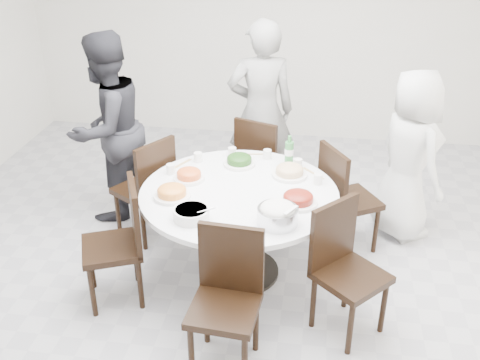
# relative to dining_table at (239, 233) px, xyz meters

# --- Properties ---
(floor) EXTENTS (6.00, 6.00, 0.01)m
(floor) POSITION_rel_dining_table_xyz_m (0.05, -0.08, -0.38)
(floor) COLOR #B0B0B5
(floor) RESTS_ON ground
(wall_back) EXTENTS (6.00, 0.01, 2.80)m
(wall_back) POSITION_rel_dining_table_xyz_m (0.05, 2.92, 1.02)
(wall_back) COLOR silver
(wall_back) RESTS_ON ground
(dining_table) EXTENTS (1.50, 1.50, 0.75)m
(dining_table) POSITION_rel_dining_table_xyz_m (0.00, 0.00, 0.00)
(dining_table) COLOR white
(dining_table) RESTS_ON floor
(chair_ne) EXTENTS (0.57, 0.57, 0.95)m
(chair_ne) POSITION_rel_dining_table_xyz_m (0.86, 0.52, 0.10)
(chair_ne) COLOR black
(chair_ne) RESTS_ON floor
(chair_n) EXTENTS (0.54, 0.54, 0.95)m
(chair_n) POSITION_rel_dining_table_xyz_m (0.08, 1.10, 0.10)
(chair_n) COLOR black
(chair_n) RESTS_ON floor
(chair_nw) EXTENTS (0.58, 0.58, 0.95)m
(chair_nw) POSITION_rel_dining_table_xyz_m (-0.91, 0.44, 0.10)
(chair_nw) COLOR black
(chair_nw) RESTS_ON floor
(chair_sw) EXTENTS (0.55, 0.55, 0.95)m
(chair_sw) POSITION_rel_dining_table_xyz_m (-0.87, -0.44, 0.10)
(chair_sw) COLOR black
(chair_sw) RESTS_ON floor
(chair_s) EXTENTS (0.45, 0.45, 0.95)m
(chair_s) POSITION_rel_dining_table_xyz_m (0.05, -0.99, 0.10)
(chair_s) COLOR black
(chair_s) RESTS_ON floor
(chair_se) EXTENTS (0.59, 0.59, 0.95)m
(chair_se) POSITION_rel_dining_table_xyz_m (0.85, -0.54, 0.10)
(chair_se) COLOR black
(chair_se) RESTS_ON floor
(diner_right) EXTENTS (0.77, 0.88, 1.51)m
(diner_right) POSITION_rel_dining_table_xyz_m (1.34, 0.82, 0.38)
(diner_right) COLOR silver
(diner_right) RESTS_ON floor
(diner_middle) EXTENTS (0.72, 0.56, 1.76)m
(diner_middle) POSITION_rel_dining_table_xyz_m (0.01, 1.36, 0.51)
(diner_middle) COLOR black
(diner_middle) RESTS_ON floor
(diner_left) EXTENTS (0.93, 1.03, 1.73)m
(diner_left) POSITION_rel_dining_table_xyz_m (-1.31, 0.78, 0.49)
(diner_left) COLOR black
(diner_left) RESTS_ON floor
(dish_greens) EXTENTS (0.26, 0.26, 0.07)m
(dish_greens) POSITION_rel_dining_table_xyz_m (-0.06, 0.45, 0.41)
(dish_greens) COLOR white
(dish_greens) RESTS_ON dining_table
(dish_pale) EXTENTS (0.28, 0.28, 0.08)m
(dish_pale) POSITION_rel_dining_table_xyz_m (0.36, 0.31, 0.41)
(dish_pale) COLOR white
(dish_pale) RESTS_ON dining_table
(dish_orange) EXTENTS (0.24, 0.24, 0.07)m
(dish_orange) POSITION_rel_dining_table_xyz_m (-0.41, 0.13, 0.41)
(dish_orange) COLOR white
(dish_orange) RESTS_ON dining_table
(dish_redbrown) EXTENTS (0.28, 0.28, 0.07)m
(dish_redbrown) POSITION_rel_dining_table_xyz_m (0.45, -0.12, 0.41)
(dish_redbrown) COLOR white
(dish_redbrown) RESTS_ON dining_table
(dish_tofu) EXTENTS (0.27, 0.27, 0.07)m
(dish_tofu) POSITION_rel_dining_table_xyz_m (-0.47, -0.16, 0.41)
(dish_tofu) COLOR white
(dish_tofu) RESTS_ON dining_table
(rice_bowl) EXTENTS (0.28, 0.28, 0.12)m
(rice_bowl) POSITION_rel_dining_table_xyz_m (0.33, -0.41, 0.43)
(rice_bowl) COLOR silver
(rice_bowl) RESTS_ON dining_table
(soup_bowl) EXTENTS (0.25, 0.25, 0.08)m
(soup_bowl) POSITION_rel_dining_table_xyz_m (-0.27, -0.44, 0.41)
(soup_bowl) COLOR white
(soup_bowl) RESTS_ON dining_table
(beverage_bottle) EXTENTS (0.07, 0.07, 0.25)m
(beverage_bottle) POSITION_rel_dining_table_xyz_m (0.34, 0.53, 0.50)
(beverage_bottle) COLOR #317C3A
(beverage_bottle) RESTS_ON dining_table
(tea_cups) EXTENTS (0.07, 0.07, 0.08)m
(tea_cups) POSITION_rel_dining_table_xyz_m (0.01, 0.60, 0.42)
(tea_cups) COLOR white
(tea_cups) RESTS_ON dining_table
(chopsticks) EXTENTS (0.24, 0.04, 0.01)m
(chopsticks) POSITION_rel_dining_table_xyz_m (0.04, 0.65, 0.38)
(chopsticks) COLOR tan
(chopsticks) RESTS_ON dining_table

